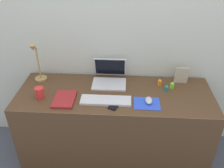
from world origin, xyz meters
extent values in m
plane|color=#474C56|center=(0.00, 0.00, 0.00)|extent=(6.00, 6.00, 0.00)
cube|color=beige|center=(0.00, 0.34, 0.83)|extent=(2.87, 0.05, 1.67)
cube|color=#4C331E|center=(0.00, 0.00, 0.37)|extent=(1.67, 0.60, 0.74)
cube|color=silver|center=(-0.06, 0.13, 0.75)|extent=(0.30, 0.21, 0.01)
cube|color=silver|center=(-0.06, 0.26, 0.85)|extent=(0.30, 0.07, 0.19)
cube|color=black|center=(-0.06, 0.26, 0.85)|extent=(0.27, 0.05, 0.17)
cube|color=silver|center=(-0.07, -0.13, 0.75)|extent=(0.41, 0.13, 0.02)
cube|color=blue|center=(0.26, -0.14, 0.74)|extent=(0.21, 0.17, 0.00)
ellipsoid|color=silver|center=(0.28, -0.12, 0.76)|extent=(0.06, 0.10, 0.03)
cube|color=black|center=(0.01, -0.18, 0.74)|extent=(0.11, 0.14, 0.01)
cylinder|color=#A5844C|center=(-0.70, 0.18, 0.75)|extent=(0.11, 0.11, 0.02)
cylinder|color=#A5844C|center=(-0.70, 0.18, 0.91)|extent=(0.01, 0.01, 0.31)
cylinder|color=#A5844C|center=(-0.70, 0.15, 1.07)|extent=(0.01, 0.09, 0.07)
cone|color=#A5844C|center=(-0.70, 0.13, 1.08)|extent=(0.06, 0.06, 0.05)
cube|color=maroon|center=(-0.41, -0.13, 0.75)|extent=(0.17, 0.24, 0.02)
cube|color=#B2A58C|center=(0.59, 0.21, 0.81)|extent=(0.12, 0.02, 0.15)
cylinder|color=red|center=(-0.61, -0.10, 0.79)|extent=(0.07, 0.07, 0.09)
cylinder|color=#8CDB33|center=(0.50, 0.11, 0.75)|extent=(0.03, 0.03, 0.03)
sphere|color=#8CDB33|center=(0.50, 0.11, 0.78)|extent=(0.03, 0.03, 0.03)
cylinder|color=teal|center=(0.44, 0.06, 0.75)|extent=(0.03, 0.03, 0.02)
sphere|color=teal|center=(0.44, 0.06, 0.78)|extent=(0.03, 0.03, 0.03)
cylinder|color=orange|center=(0.39, 0.15, 0.75)|extent=(0.03, 0.03, 0.03)
sphere|color=orange|center=(0.39, 0.15, 0.78)|extent=(0.03, 0.03, 0.03)
camera|label=1|loc=(0.08, -1.72, 1.91)|focal=38.97mm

